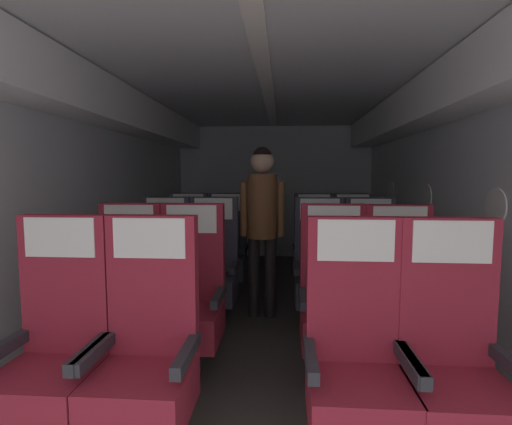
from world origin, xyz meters
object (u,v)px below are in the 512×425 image
object	(u,v)px
seat_c_right_aisle	(371,274)
seat_d_left_aisle	(226,253)
flight_attendant	(262,213)
seat_d_left_window	(187,252)
seat_b_left_window	(127,300)
seat_a_left_aisle	(146,359)
seat_a_right_aisle	(454,370)
seat_d_right_aisle	(353,254)
seat_d_right_window	(314,254)
seat_b_left_aisle	(190,302)
seat_b_right_aisle	(401,307)
seat_b_right_window	(334,304)
seat_c_left_window	(164,270)
seat_c_right_window	(320,273)
seat_c_left_aisle	(212,271)
seat_a_right_window	(356,366)
seat_a_left_window	(55,356)

from	to	relation	value
seat_c_right_aisle	seat_d_left_aisle	distance (m)	1.70
flight_attendant	seat_d_left_window	bearing A→B (deg)	-55.69
seat_b_left_window	flight_attendant	distance (m)	1.52
seat_a_left_aisle	seat_a_right_aisle	distance (m)	1.45
seat_d_left_window	seat_d_right_aisle	size ratio (longest dim) A/B	1.00
seat_b_left_window	seat_d_right_window	size ratio (longest dim) A/B	1.00
seat_b_left_window	seat_b_left_aisle	world-z (taller)	same
seat_b_right_aisle	seat_a_right_aisle	bearing A→B (deg)	-90.76
seat_b_right_window	seat_d_left_window	bearing A→B (deg)	130.20
seat_b_right_aisle	seat_d_right_aisle	size ratio (longest dim) A/B	1.00
seat_b_left_window	seat_c_left_window	distance (m)	0.88
seat_d_left_aisle	seat_b_right_window	bearing A→B (deg)	-59.76
seat_d_right_aisle	seat_c_right_window	bearing A→B (deg)	-117.69
flight_attendant	seat_b_right_aisle	bearing A→B (deg)	113.35
seat_b_right_aisle	seat_c_left_aisle	size ratio (longest dim) A/B	1.00
seat_a_left_aisle	seat_b_left_window	xyz separation A→B (m)	(-0.45, 0.86, 0.00)
seat_a_right_aisle	flight_attendant	xyz separation A→B (m)	(-0.99, 1.95, 0.54)
seat_a_left_aisle	seat_c_right_aisle	bearing A→B (deg)	50.03
seat_a_right_aisle	seat_c_right_aisle	size ratio (longest dim) A/B	1.00
seat_b_right_window	seat_c_left_aisle	bearing A→B (deg)	139.43
seat_a_right_aisle	seat_d_right_aisle	bearing A→B (deg)	89.88
seat_c_left_window	seat_c_right_aisle	xyz separation A→B (m)	(1.92, 0.00, 0.00)
seat_b_left_window	seat_b_left_aisle	bearing A→B (deg)	1.03
seat_b_left_window	flight_attendant	xyz separation A→B (m)	(0.91, 1.09, 0.54)
seat_a_right_window	seat_b_left_window	distance (m)	1.69
seat_c_right_aisle	seat_d_left_window	world-z (taller)	same
seat_a_left_window	seat_c_right_window	xyz separation A→B (m)	(1.45, 1.76, 0.00)
seat_a_right_aisle	seat_a_right_window	bearing A→B (deg)	179.25
seat_b_right_aisle	flight_attendant	bearing A→B (deg)	132.61
seat_c_left_window	seat_d_right_window	size ratio (longest dim) A/B	1.00
seat_b_left_aisle	seat_d_right_aisle	size ratio (longest dim) A/B	1.00
seat_a_right_aisle	seat_d_right_window	distance (m)	2.66
seat_c_right_window	seat_d_left_window	world-z (taller)	same
seat_a_left_aisle	seat_b_left_window	bearing A→B (deg)	118.00
seat_a_right_aisle	seat_d_right_window	world-z (taller)	same
seat_a_left_window	seat_d_right_window	distance (m)	3.01
seat_b_left_aisle	seat_b_right_aisle	size ratio (longest dim) A/B	1.00
seat_c_left_aisle	seat_c_right_window	bearing A→B (deg)	0.33
seat_c_left_aisle	seat_d_left_aisle	distance (m)	0.87
seat_b_left_window	seat_c_right_aisle	distance (m)	2.11
seat_a_right_aisle	seat_c_left_aisle	bearing A→B (deg)	129.67
seat_a_left_aisle	seat_d_left_aisle	bearing A→B (deg)	90.00
seat_b_right_aisle	seat_c_left_window	xyz separation A→B (m)	(-1.92, 0.88, 0.00)
seat_b_left_aisle	seat_d_right_aisle	world-z (taller)	same
seat_a_left_window	seat_d_right_aisle	xyz separation A→B (m)	(1.91, 2.63, 0.00)
seat_b_left_window	seat_b_left_aisle	size ratio (longest dim) A/B	1.00
seat_b_left_window	seat_d_right_window	distance (m)	2.30
seat_a_right_aisle	seat_b_left_window	world-z (taller)	same
seat_c_left_window	seat_d_left_aisle	distance (m)	0.99
seat_d_left_window	flight_attendant	size ratio (longest dim) A/B	0.71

